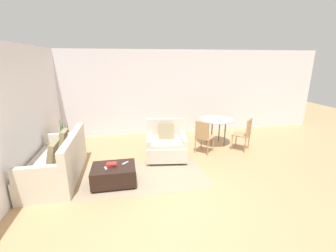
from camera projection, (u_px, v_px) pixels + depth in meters
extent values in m
plane|color=tan|center=(175.00, 197.00, 4.13)|extent=(20.00, 20.00, 0.00)
cube|color=white|center=(150.00, 93.00, 7.38)|extent=(12.00, 0.06, 2.75)
cube|color=white|center=(25.00, 113.00, 4.64)|extent=(0.06, 12.00, 2.75)
cube|color=gray|center=(145.00, 176.00, 4.89)|extent=(2.61, 1.47, 0.00)
cube|color=brown|center=(147.00, 189.00, 4.39)|extent=(2.56, 0.05, 0.00)
cube|color=brown|center=(146.00, 183.00, 4.59)|extent=(2.56, 0.05, 0.00)
cube|color=brown|center=(145.00, 178.00, 4.79)|extent=(2.56, 0.05, 0.00)
cube|color=brown|center=(144.00, 173.00, 4.99)|extent=(2.56, 0.05, 0.00)
cube|color=brown|center=(143.00, 169.00, 5.19)|extent=(2.56, 0.05, 0.00)
cube|color=brown|center=(143.00, 165.00, 5.38)|extent=(2.56, 0.05, 0.00)
cube|color=beige|center=(56.00, 168.00, 4.76)|extent=(0.93, 1.93, 0.44)
cube|color=beige|center=(73.00, 146.00, 4.70)|extent=(0.14, 1.93, 0.49)
cube|color=beige|center=(65.00, 138.00, 5.51)|extent=(0.86, 0.12, 0.26)
cube|color=beige|center=(38.00, 174.00, 3.80)|extent=(0.86, 0.12, 0.26)
cube|color=#8E7F5B|center=(63.00, 139.00, 5.04)|extent=(0.19, 0.40, 0.41)
cube|color=#8E7F5B|center=(53.00, 152.00, 4.31)|extent=(0.19, 0.40, 0.41)
cube|color=beige|center=(166.00, 150.00, 5.69)|extent=(1.09, 1.04, 0.35)
cube|color=beige|center=(166.00, 142.00, 5.60)|extent=(0.83, 0.89, 0.10)
cube|color=beige|center=(166.00, 128.00, 5.95)|extent=(0.98, 0.25, 0.54)
cube|color=beige|center=(149.00, 140.00, 5.60)|extent=(0.23, 0.85, 0.20)
cube|color=beige|center=(183.00, 139.00, 5.64)|extent=(0.23, 0.85, 0.20)
cylinder|color=brown|center=(150.00, 164.00, 5.37)|extent=(0.05, 0.05, 0.06)
cylinder|color=brown|center=(184.00, 163.00, 5.41)|extent=(0.05, 0.05, 0.06)
cylinder|color=brown|center=(151.00, 152.00, 6.10)|extent=(0.05, 0.05, 0.06)
cylinder|color=brown|center=(181.00, 151.00, 6.14)|extent=(0.05, 0.05, 0.06)
cube|color=#8E7F5B|center=(166.00, 131.00, 5.68)|extent=(0.41, 0.27, 0.40)
cube|color=black|center=(114.00, 174.00, 4.52)|extent=(0.86, 0.64, 0.34)
cylinder|color=black|center=(94.00, 192.00, 4.25)|extent=(0.04, 0.04, 0.04)
cylinder|color=black|center=(134.00, 188.00, 4.39)|extent=(0.04, 0.04, 0.04)
cylinder|color=black|center=(97.00, 178.00, 4.76)|extent=(0.04, 0.04, 0.04)
cylinder|color=black|center=(133.00, 174.00, 4.90)|extent=(0.04, 0.04, 0.04)
cube|color=#B72D28|center=(112.00, 165.00, 4.53)|extent=(0.23, 0.18, 0.02)
cube|color=#B72D28|center=(112.00, 164.00, 4.50)|extent=(0.20, 0.14, 0.03)
cube|color=#B7B7BC|center=(125.00, 163.00, 4.61)|extent=(0.14, 0.14, 0.01)
cube|color=#B7B7BC|center=(106.00, 168.00, 4.39)|extent=(0.07, 0.14, 0.01)
cylinder|color=brown|center=(67.00, 147.00, 6.15)|extent=(0.38, 0.38, 0.26)
cylinder|color=black|center=(66.00, 143.00, 6.12)|extent=(0.35, 0.35, 0.02)
cone|color=#2D6B38|center=(68.00, 131.00, 6.05)|extent=(0.06, 0.14, 0.66)
cone|color=#2D6B38|center=(68.00, 131.00, 6.11)|extent=(0.09, 0.09, 0.59)
cone|color=#2D6B38|center=(65.00, 132.00, 6.10)|extent=(0.12, 0.06, 0.58)
cone|color=#2D6B38|center=(63.00, 129.00, 6.04)|extent=(0.07, 0.08, 0.75)
cone|color=#2D6B38|center=(61.00, 130.00, 5.98)|extent=(0.06, 0.12, 0.72)
cone|color=#2D6B38|center=(63.00, 131.00, 5.97)|extent=(0.10, 0.10, 0.69)
cone|color=#2D6B38|center=(63.00, 133.00, 5.94)|extent=(0.14, 0.06, 0.60)
cone|color=#2D6B38|center=(67.00, 133.00, 6.00)|extent=(0.09, 0.10, 0.58)
cylinder|color=#99A8AD|center=(216.00, 119.00, 6.53)|extent=(1.04, 1.04, 0.01)
cylinder|color=#59595B|center=(212.00, 134.00, 6.42)|extent=(0.04, 0.04, 0.75)
cylinder|color=#59595B|center=(225.00, 134.00, 6.49)|extent=(0.04, 0.04, 0.75)
cylinder|color=#59595B|center=(207.00, 130.00, 6.80)|extent=(0.04, 0.04, 0.75)
cylinder|color=#59595B|center=(219.00, 130.00, 6.87)|extent=(0.04, 0.04, 0.75)
cube|color=tan|center=(205.00, 137.00, 6.03)|extent=(0.59, 0.59, 0.03)
cube|color=tan|center=(202.00, 130.00, 5.81)|extent=(0.29, 0.29, 0.45)
cylinder|color=tan|center=(213.00, 144.00, 6.14)|extent=(0.03, 0.03, 0.42)
cylinder|color=tan|center=(201.00, 142.00, 6.34)|extent=(0.03, 0.03, 0.42)
cylinder|color=tan|center=(208.00, 148.00, 5.86)|extent=(0.03, 0.03, 0.42)
cylinder|color=tan|center=(195.00, 145.00, 6.05)|extent=(0.03, 0.03, 0.42)
cube|color=tan|center=(241.00, 135.00, 6.22)|extent=(0.59, 0.59, 0.03)
cube|color=tan|center=(249.00, 127.00, 6.05)|extent=(0.29, 0.29, 0.45)
cylinder|color=tan|center=(236.00, 139.00, 6.53)|extent=(0.03, 0.03, 0.42)
cylinder|color=tan|center=(232.00, 143.00, 6.24)|extent=(0.03, 0.03, 0.42)
cylinder|color=tan|center=(249.00, 142.00, 6.33)|extent=(0.03, 0.03, 0.42)
cylinder|color=tan|center=(245.00, 145.00, 6.05)|extent=(0.03, 0.03, 0.42)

